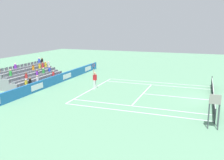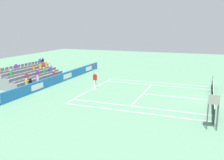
# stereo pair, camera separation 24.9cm
# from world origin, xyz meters

# --- Properties ---
(ground_plane) EXTENTS (80.00, 80.00, 0.00)m
(ground_plane) POSITION_xyz_m (0.00, 0.00, 0.00)
(ground_plane) COLOR #669E77
(line_baseline) EXTENTS (10.97, 0.10, 0.01)m
(line_baseline) POSITION_xyz_m (0.00, -11.89, 0.00)
(line_baseline) COLOR white
(line_baseline) RESTS_ON ground
(line_service) EXTENTS (8.23, 0.10, 0.01)m
(line_service) POSITION_xyz_m (0.00, -6.40, 0.00)
(line_service) COLOR white
(line_service) RESTS_ON ground
(line_centre_service) EXTENTS (0.10, 6.40, 0.01)m
(line_centre_service) POSITION_xyz_m (0.00, -3.20, 0.00)
(line_centre_service) COLOR white
(line_centre_service) RESTS_ON ground
(line_singles_sideline_left) EXTENTS (0.10, 11.89, 0.01)m
(line_singles_sideline_left) POSITION_xyz_m (4.12, -5.95, 0.00)
(line_singles_sideline_left) COLOR white
(line_singles_sideline_left) RESTS_ON ground
(line_singles_sideline_right) EXTENTS (0.10, 11.89, 0.01)m
(line_singles_sideline_right) POSITION_xyz_m (-4.12, -5.95, 0.00)
(line_singles_sideline_right) COLOR white
(line_singles_sideline_right) RESTS_ON ground
(line_doubles_sideline_left) EXTENTS (0.10, 11.89, 0.01)m
(line_doubles_sideline_left) POSITION_xyz_m (5.49, -5.95, 0.00)
(line_doubles_sideline_left) COLOR white
(line_doubles_sideline_left) RESTS_ON ground
(line_doubles_sideline_right) EXTENTS (0.10, 11.89, 0.01)m
(line_doubles_sideline_right) POSITION_xyz_m (-5.49, -5.95, 0.00)
(line_doubles_sideline_right) COLOR white
(line_doubles_sideline_right) RESTS_ON ground
(line_centre_mark) EXTENTS (0.10, 0.20, 0.01)m
(line_centre_mark) POSITION_xyz_m (0.00, -11.79, 0.00)
(line_centre_mark) COLOR white
(line_centre_mark) RESTS_ON ground
(sponsor_barrier) EXTENTS (23.73, 0.22, 1.02)m
(sponsor_barrier) POSITION_xyz_m (0.00, -16.74, 0.51)
(sponsor_barrier) COLOR #1E66AD
(sponsor_barrier) RESTS_ON ground
(tennis_net) EXTENTS (11.97, 0.10, 1.07)m
(tennis_net) POSITION_xyz_m (0.00, 0.00, 0.49)
(tennis_net) COLOR #33383D
(tennis_net) RESTS_ON ground
(tennis_player) EXTENTS (0.51, 0.39, 2.85)m
(tennis_player) POSITION_xyz_m (-0.30, -11.72, 0.99)
(tennis_player) COLOR white
(tennis_player) RESTS_ON ground
(umpire_chair) EXTENTS (0.70, 0.70, 2.34)m
(umpire_chair) POSITION_xyz_m (6.76, -0.14, 1.52)
(umpire_chair) COLOR #474C54
(umpire_chair) RESTS_ON ground
(stadium_stand) EXTENTS (8.06, 3.80, 2.61)m
(stadium_stand) POSITION_xyz_m (-0.01, -19.68, 0.69)
(stadium_stand) COLOR gray
(stadium_stand) RESTS_ON ground
(loose_tennis_ball) EXTENTS (0.07, 0.07, 0.07)m
(loose_tennis_ball) POSITION_xyz_m (-2.71, -3.74, 0.03)
(loose_tennis_ball) COLOR #D1E533
(loose_tennis_ball) RESTS_ON ground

